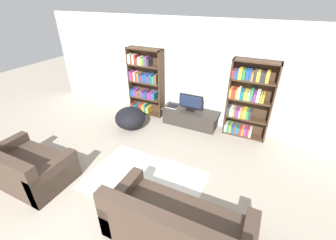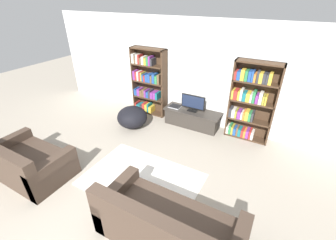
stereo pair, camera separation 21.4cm
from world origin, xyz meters
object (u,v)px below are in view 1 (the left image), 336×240
couch_right_sofa (176,227)px  bookshelf_right (248,100)px  couch_left_sectional (27,168)px  beanbag_ottoman (130,118)px  television (191,102)px  bookshelf_left (145,83)px  tv_stand (190,117)px  laptop (173,106)px

couch_right_sofa → bookshelf_right: bearing=83.9°
couch_left_sectional → beanbag_ottoman: bearing=75.5°
television → couch_right_sofa: bearing=-72.5°
bookshelf_left → couch_right_sofa: size_ratio=0.93×
couch_left_sectional → couch_right_sofa: size_ratio=0.76×
tv_stand → couch_right_sofa: size_ratio=0.74×
couch_left_sectional → beanbag_ottoman: size_ratio=1.98×
bookshelf_left → tv_stand: 1.57m
bookshelf_right → television: 1.35m
bookshelf_right → couch_left_sectional: bookshelf_right is taller
tv_stand → beanbag_ottoman: 1.55m
bookshelf_right → tv_stand: (-1.32, -0.14, -0.70)m
bookshelf_right → television: (-1.32, -0.14, -0.26)m
bookshelf_left → bookshelf_right: same height
couch_right_sofa → tv_stand: bearing=107.5°
laptop → beanbag_ottoman: size_ratio=0.40×
television → laptop: size_ratio=2.03×
laptop → beanbag_ottoman: bearing=-137.5°
couch_right_sofa → bookshelf_left: bearing=126.4°
bookshelf_left → beanbag_ottoman: 1.12m
bookshelf_right → couch_right_sofa: size_ratio=0.93×
bookshelf_left → beanbag_ottoman: (0.07, -0.93, -0.63)m
couch_left_sectional → couch_right_sofa: bearing=1.8°
tv_stand → laptop: bearing=-177.8°
bookshelf_right → beanbag_ottoman: (-2.65, -0.93, -0.64)m
bookshelf_left → television: size_ratio=2.98×
laptop → bookshelf_right: bearing=4.9°
couch_left_sectional → beanbag_ottoman: couch_left_sectional is taller
couch_left_sectional → couch_right_sofa: couch_right_sofa is taller
bookshelf_right → bookshelf_left: bearing=-180.0°
bookshelf_right → laptop: 1.88m
beanbag_ottoman → laptop: bearing=42.5°
tv_stand → laptop: 0.54m
bookshelf_right → laptop: size_ratio=6.04×
laptop → beanbag_ottoman: beanbag_ottoman is taller
bookshelf_left → laptop: bookshelf_left is taller
bookshelf_right → laptop: (-1.81, -0.15, -0.47)m
tv_stand → bookshelf_right: bearing=5.9°
tv_stand → beanbag_ottoman: size_ratio=1.92×
television → couch_right_sofa: size_ratio=0.31×
bookshelf_right → tv_stand: 1.50m
laptop → couch_right_sofa: (1.47, -3.07, -0.17)m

